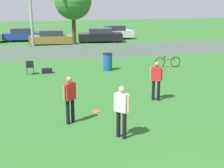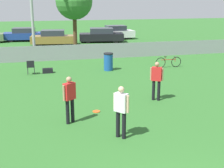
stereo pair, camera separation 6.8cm
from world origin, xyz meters
The scene contains 14 objects.
fence_backline centered at (0.00, 18.00, 0.55)m, with size 26.35×0.07×1.21m.
tree_near_pole centered at (0.06, 21.28, 4.06)m, with size 2.93×2.93×5.56m.
player_thrower_red centered at (-2.08, 6.15, 0.99)m, with size 0.48×0.42×1.70m.
player_defender_red centered at (1.84, 7.85, 0.99)m, with size 0.51×0.40×1.70m.
player_receiver_white centered at (-0.65, 4.54, 0.99)m, with size 0.44×0.46×1.70m.
frisbee_disc centered at (-0.97, 7.04, 0.01)m, with size 0.30×0.30×0.03m.
folding_chair_sideline centered at (-3.48, 14.05, 0.50)m, with size 0.44×0.44×0.84m.
bicycle_sideline centered at (5.10, 13.94, 0.35)m, with size 1.75×0.44×0.72m.
trash_bin centered at (1.15, 14.05, 0.55)m, with size 0.58×0.58×1.08m.
gear_bag_sideline centered at (-2.53, 14.23, 0.14)m, with size 0.61×0.34×0.30m.
parked_car_blue centered at (-4.22, 29.57, 0.67)m, with size 4.40×2.23×1.36m.
parked_car_tan centered at (-1.48, 25.84, 0.69)m, with size 4.31×2.15×1.42m.
parked_car_dark centered at (3.41, 26.80, 0.68)m, with size 4.63×2.44×1.42m.
parked_car_white centered at (5.39, 28.75, 0.72)m, with size 4.06×1.99×1.48m.
Camera 2 is at (-3.11, -4.29, 4.30)m, focal length 50.00 mm.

